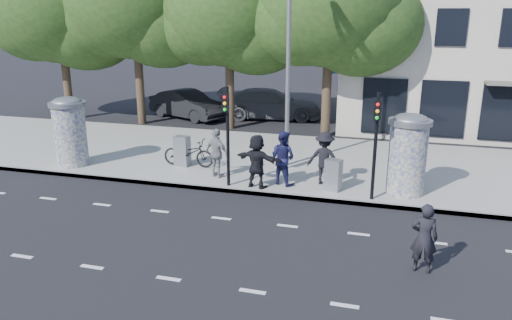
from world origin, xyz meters
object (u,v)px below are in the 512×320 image
(traffic_pole_near, at_px, (227,126))
(man_road, at_px, (424,238))
(ad_column_left, at_px, (70,130))
(ad_column_right, at_px, (408,152))
(traffic_pole_far, at_px, (376,136))
(ped_d, at_px, (324,158))
(car_mid, at_px, (187,104))
(ped_e, at_px, (217,153))
(ped_c, at_px, (283,158))
(ped_f, at_px, (257,161))
(street_lamp, at_px, (288,42))
(bicycle, at_px, (188,153))
(cabinet_left, at_px, (182,151))
(car_right, at_px, (270,104))
(cabinet_right, at_px, (333,175))

(traffic_pole_near, relative_size, man_road, 2.01)
(ad_column_left, xyz_separation_m, ad_column_right, (12.40, 0.20, 0.00))
(traffic_pole_far, bearing_deg, man_road, -71.18)
(ad_column_right, xyz_separation_m, traffic_pole_far, (-1.00, -0.91, 0.69))
(ped_d, height_order, car_mid, ped_d)
(traffic_pole_near, xyz_separation_m, car_mid, (-6.07, 10.70, -1.44))
(ped_e, bearing_deg, ped_c, -157.41)
(ped_f, distance_m, man_road, 6.67)
(ad_column_right, bearing_deg, ped_c, -177.25)
(ped_f, bearing_deg, man_road, 154.40)
(ped_f, bearing_deg, traffic_pole_near, 21.41)
(ped_d, bearing_deg, man_road, 122.87)
(street_lamp, height_order, car_mid, street_lamp)
(ad_column_right, height_order, traffic_pole_far, traffic_pole_far)
(ped_c, distance_m, bicycle, 4.08)
(traffic_pole_far, distance_m, ped_d, 2.34)
(traffic_pole_near, bearing_deg, street_lamp, 63.77)
(cabinet_left, bearing_deg, car_mid, 117.65)
(street_lamp, height_order, ped_e, street_lamp)
(traffic_pole_near, relative_size, ped_d, 1.86)
(cabinet_left, bearing_deg, car_right, 90.45)
(ped_d, height_order, ped_e, ped_d)
(traffic_pole_far, bearing_deg, ad_column_left, 176.45)
(street_lamp, distance_m, ped_d, 4.45)
(car_mid, bearing_deg, cabinet_left, -134.89)
(traffic_pole_near, distance_m, car_mid, 12.38)
(ad_column_right, height_order, traffic_pole_near, traffic_pole_near)
(ad_column_left, height_order, ped_f, ad_column_left)
(ped_d, bearing_deg, ped_f, 26.66)
(man_road, bearing_deg, ad_column_left, -19.53)
(ad_column_right, relative_size, car_mid, 0.55)
(traffic_pole_near, bearing_deg, ped_d, 19.69)
(traffic_pole_far, bearing_deg, ped_d, 146.71)
(bicycle, bearing_deg, street_lamp, -72.48)
(cabinet_right, bearing_deg, ped_f, -153.50)
(ped_c, relative_size, man_road, 1.11)
(street_lamp, relative_size, cabinet_right, 7.52)
(traffic_pole_far, relative_size, car_mid, 0.71)
(ped_c, relative_size, cabinet_right, 1.77)
(ad_column_left, height_order, cabinet_right, ad_column_left)
(ad_column_right, distance_m, traffic_pole_near, 5.91)
(traffic_pole_far, bearing_deg, car_mid, 135.46)
(ped_e, height_order, car_right, ped_e)
(ped_f, bearing_deg, ad_column_right, -157.72)
(street_lamp, height_order, man_road, street_lamp)
(ped_e, height_order, cabinet_left, ped_e)
(ad_column_right, relative_size, car_right, 0.46)
(cabinet_right, bearing_deg, ped_d, 141.98)
(ped_e, bearing_deg, ad_column_right, -154.56)
(bicycle, distance_m, car_mid, 9.77)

